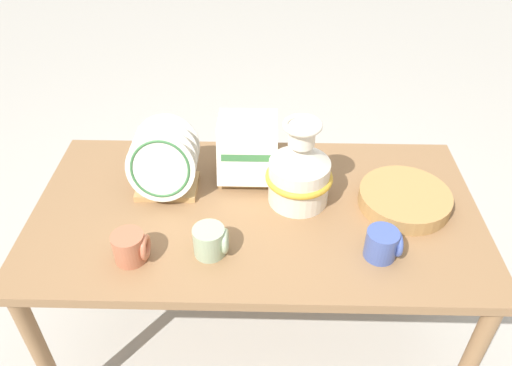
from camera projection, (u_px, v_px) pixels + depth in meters
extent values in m
plane|color=#B2ADA3|center=(256.00, 329.00, 2.13)|extent=(14.00, 14.00, 0.00)
cube|color=olive|center=(256.00, 212.00, 1.71)|extent=(1.52, 0.80, 0.03)
cylinder|color=olive|center=(42.00, 356.00, 1.67)|extent=(0.06, 0.06, 0.66)
cylinder|color=olive|center=(468.00, 365.00, 1.64)|extent=(0.06, 0.06, 0.66)
cylinder|color=olive|center=(99.00, 215.00, 2.22)|extent=(0.06, 0.06, 0.66)
cylinder|color=olive|center=(419.00, 220.00, 2.19)|extent=(0.06, 0.06, 0.66)
cylinder|color=silver|center=(299.00, 181.00, 1.69)|extent=(0.21, 0.21, 0.16)
cone|color=silver|center=(301.00, 153.00, 1.62)|extent=(0.21, 0.21, 0.07)
cylinder|color=silver|center=(302.00, 135.00, 1.57)|extent=(0.09, 0.09, 0.07)
torus|color=silver|center=(303.00, 125.00, 1.55)|extent=(0.13, 0.13, 0.02)
torus|color=gold|center=(299.00, 177.00, 1.68)|extent=(0.23, 0.23, 0.02)
cube|color=tan|center=(168.00, 186.00, 1.78)|extent=(0.21, 0.15, 0.02)
cylinder|color=tan|center=(149.00, 166.00, 1.80)|extent=(0.01, 0.01, 0.06)
cylinder|color=tan|center=(190.00, 167.00, 1.80)|extent=(0.01, 0.01, 0.06)
cylinder|color=silver|center=(160.00, 169.00, 1.65)|extent=(0.23, 0.08, 0.22)
torus|color=#38703D|center=(160.00, 169.00, 1.64)|extent=(0.20, 0.07, 0.19)
cylinder|color=silver|center=(163.00, 161.00, 1.68)|extent=(0.23, 0.08, 0.22)
cylinder|color=silver|center=(165.00, 154.00, 1.72)|extent=(0.23, 0.08, 0.22)
cylinder|color=silver|center=(167.00, 146.00, 1.75)|extent=(0.23, 0.08, 0.22)
cube|color=tan|center=(248.00, 173.00, 1.84)|extent=(0.21, 0.15, 0.02)
cylinder|color=tan|center=(229.00, 154.00, 1.86)|extent=(0.01, 0.01, 0.06)
cylinder|color=tan|center=(268.00, 154.00, 1.86)|extent=(0.01, 0.01, 0.06)
cube|color=silver|center=(247.00, 158.00, 1.71)|extent=(0.21, 0.07, 0.20)
cube|color=silver|center=(247.00, 152.00, 1.74)|extent=(0.21, 0.07, 0.20)
cube|color=silver|center=(248.00, 147.00, 1.77)|extent=(0.21, 0.07, 0.20)
cube|color=silver|center=(248.00, 142.00, 1.79)|extent=(0.21, 0.07, 0.20)
cube|color=silver|center=(248.00, 137.00, 1.82)|extent=(0.21, 0.07, 0.20)
cube|color=#38703D|center=(247.00, 158.00, 1.71)|extent=(0.18, 0.01, 0.03)
cylinder|color=#AD7F47|center=(403.00, 204.00, 1.71)|extent=(0.31, 0.31, 0.01)
cylinder|color=#AD7F47|center=(404.00, 202.00, 1.71)|extent=(0.31, 0.31, 0.01)
cylinder|color=#AD7F47|center=(404.00, 200.00, 1.70)|extent=(0.31, 0.31, 0.01)
cylinder|color=#AD7F47|center=(405.00, 198.00, 1.70)|extent=(0.31, 0.31, 0.01)
cylinder|color=#AD7F47|center=(405.00, 196.00, 1.69)|extent=(0.31, 0.31, 0.01)
cylinder|color=#AD7F47|center=(406.00, 194.00, 1.68)|extent=(0.31, 0.31, 0.01)
cylinder|color=#42569E|center=(381.00, 244.00, 1.50)|extent=(0.10, 0.10, 0.10)
torus|color=#42569E|center=(398.00, 244.00, 1.50)|extent=(0.02, 0.08, 0.08)
cylinder|color=#9EB28E|center=(209.00, 241.00, 1.51)|extent=(0.10, 0.10, 0.10)
torus|color=#9EB28E|center=(225.00, 241.00, 1.51)|extent=(0.02, 0.08, 0.08)
cylinder|color=#B76647|center=(129.00, 247.00, 1.49)|extent=(0.10, 0.10, 0.10)
torus|color=#B76647|center=(145.00, 247.00, 1.49)|extent=(0.02, 0.08, 0.08)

